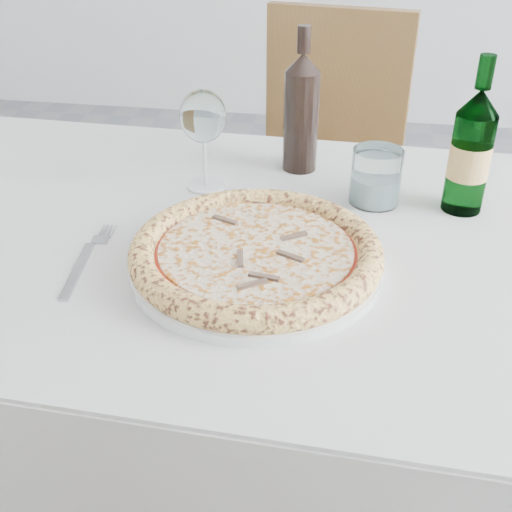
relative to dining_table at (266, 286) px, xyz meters
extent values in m
cube|color=brown|center=(0.00, 0.00, 0.07)|extent=(1.32, 0.78, 0.04)
cube|color=silver|center=(0.00, 0.00, 0.09)|extent=(1.38, 0.85, 0.01)
cube|color=silver|center=(0.00, 0.40, -0.02)|extent=(1.35, 0.01, 0.22)
cube|color=silver|center=(0.00, -0.40, -0.02)|extent=(1.35, 0.01, 0.22)
cylinder|color=brown|center=(-0.59, 0.31, -0.31)|extent=(0.06, 0.06, 0.71)
cube|color=brown|center=(0.03, 0.69, -0.21)|extent=(0.44, 0.44, 0.04)
cube|color=brown|center=(0.06, 0.86, 0.04)|extent=(0.38, 0.10, 0.46)
cylinder|color=brown|center=(0.22, 0.83, -0.45)|extent=(0.04, 0.04, 0.43)
cylinder|color=brown|center=(0.17, 0.50, -0.45)|extent=(0.04, 0.04, 0.43)
cylinder|color=brown|center=(-0.11, 0.88, -0.45)|extent=(0.04, 0.04, 0.43)
cylinder|color=brown|center=(-0.16, 0.56, -0.45)|extent=(0.04, 0.04, 0.43)
cylinder|color=white|center=(0.00, -0.10, 0.10)|extent=(0.34, 0.34, 0.01)
torus|color=white|center=(0.00, -0.10, 0.11)|extent=(0.34, 0.34, 0.01)
cylinder|color=#DF9550|center=(0.00, -0.10, 0.12)|extent=(0.34, 0.34, 0.01)
torus|color=#E7B258|center=(0.00, -0.10, 0.12)|extent=(0.34, 0.34, 0.04)
cylinder|color=#A90A01|center=(0.00, -0.10, 0.12)|extent=(0.29, 0.29, 0.00)
cylinder|color=#FCDFB8|center=(0.00, -0.10, 0.13)|extent=(0.26, 0.26, 0.00)
cube|color=#4B3A2F|center=(0.03, -0.10, 0.13)|extent=(0.04, 0.01, 0.00)
cube|color=#4B3A2F|center=(0.03, -0.05, 0.13)|extent=(0.03, 0.04, 0.00)
cube|color=#4B3A2F|center=(-0.04, -0.04, 0.13)|extent=(0.03, 0.04, 0.00)
cube|color=#4B3A2F|center=(-0.04, -0.10, 0.13)|extent=(0.04, 0.01, 0.00)
cube|color=#4B3A2F|center=(-0.03, -0.15, 0.13)|extent=(0.03, 0.04, 0.00)
cube|color=#4B3A2F|center=(0.04, -0.17, 0.13)|extent=(0.03, 0.04, 0.00)
cube|color=#A5A6AE|center=(-0.24, -0.15, 0.10)|extent=(0.03, 0.14, 0.00)
cube|color=#A5A6AE|center=(-0.24, -0.06, 0.10)|extent=(0.03, 0.03, 0.00)
cylinder|color=#A5A6AE|center=(-0.25, -0.04, 0.10)|extent=(0.00, 0.03, 0.00)
cylinder|color=#A5A6AE|center=(-0.24, -0.04, 0.10)|extent=(0.00, 0.03, 0.00)
cylinder|color=#A5A6AE|center=(-0.24, -0.04, 0.10)|extent=(0.00, 0.03, 0.00)
cylinder|color=#A5A6AE|center=(-0.23, -0.04, 0.10)|extent=(0.00, 0.03, 0.00)
cylinder|color=silver|center=(-0.13, 0.14, 0.10)|extent=(0.06, 0.06, 0.00)
cylinder|color=silver|center=(-0.13, 0.14, 0.14)|extent=(0.01, 0.01, 0.09)
ellipsoid|color=silver|center=(-0.13, 0.14, 0.22)|extent=(0.08, 0.08, 0.09)
cylinder|color=silver|center=(0.16, 0.13, 0.14)|extent=(0.08, 0.08, 0.09)
cylinder|color=white|center=(0.16, 0.13, 0.12)|extent=(0.07, 0.07, 0.04)
cylinder|color=#266531|center=(0.30, 0.13, 0.17)|extent=(0.06, 0.06, 0.16)
cone|color=#266531|center=(0.30, 0.13, 0.27)|extent=(0.06, 0.06, 0.04)
cylinder|color=#266531|center=(0.30, 0.13, 0.32)|extent=(0.02, 0.02, 0.05)
cylinder|color=#D9D163|center=(0.30, 0.13, 0.18)|extent=(0.06, 0.06, 0.05)
cylinder|color=black|center=(0.02, 0.25, 0.18)|extent=(0.06, 0.06, 0.18)
cone|color=black|center=(0.02, 0.25, 0.29)|extent=(0.06, 0.06, 0.03)
cylinder|color=black|center=(0.02, 0.25, 0.33)|extent=(0.02, 0.02, 0.04)
camera|label=1|loc=(0.12, -0.83, 0.57)|focal=45.00mm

